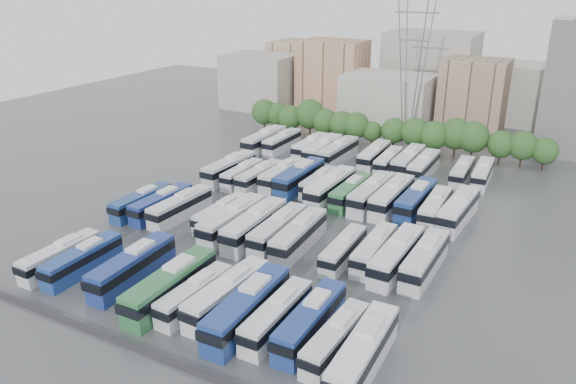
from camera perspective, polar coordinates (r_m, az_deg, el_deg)
The scene contains 52 objects.
ground at distance 81.85m, azimuth 0.08°, elevation -3.16°, with size 220.00×220.00×0.00m, color #424447.
parapet at distance 58.78m, azimuth -15.98°, elevation -14.70°, with size 56.00×0.50×0.50m, color #2D2D30.
tree_line at distance 117.33m, azimuth 9.68°, elevation 6.47°, with size 64.33×7.74×8.28m.
city_buildings at distance 146.19m, azimuth 11.19°, elevation 10.75°, with size 102.00×35.00×20.00m.
electricity_pylon at distance 121.14m, azimuth 12.63°, elevation 13.66°, with size 9.00×6.91×33.83m.
bus_r0_s1 at distance 74.46m, azimuth -22.11°, elevation -6.05°, with size 2.59×11.20×3.50m.
bus_r0_s2 at distance 72.54m, azimuth -20.15°, elevation -6.48°, with size 2.62×11.35×3.55m.
bus_r0_s4 at distance 68.68m, azimuth -15.50°, elevation -7.28°, with size 3.35×13.10×4.08m.
bus_r0_s6 at distance 63.66m, azimuth -11.84°, elevation -9.26°, with size 3.17×13.64×4.27m.
bus_r0_s7 at distance 62.33m, azimuth -9.44°, elevation -10.23°, with size 2.85×10.99×3.42m.
bus_r0_s8 at distance 61.43m, azimuth -6.17°, elevation -10.27°, with size 3.39×12.71×3.95m.
bus_r0_s9 at distance 58.78m, azimuth -4.16°, elevation -11.61°, with size 3.35×13.73×4.28m.
bus_r0_s10 at distance 58.00m, azimuth -1.15°, elevation -12.45°, with size 2.52×11.52×3.61m.
bus_r0_s11 at distance 57.15m, azimuth 2.29°, elevation -12.90°, with size 2.77×12.27×3.84m.
bus_r0_s12 at distance 55.25m, azimuth 4.86°, elevation -14.61°, with size 2.87×10.91×3.39m.
bus_r0_s13 at distance 53.34m, azimuth 7.66°, elevation -15.84°, with size 3.07×12.86×4.02m.
bus_r1_s0 at distance 87.53m, azimuth -14.66°, elevation -0.97°, with size 2.79×11.40×3.56m.
bus_r1_s1 at distance 85.98m, azimuth -12.73°, elevation -1.16°, with size 3.02×11.84×3.69m.
bus_r1_s2 at distance 84.21m, azimuth -10.90°, elevation -1.47°, with size 3.11×12.06×3.75m.
bus_r1_s4 at distance 81.21m, azimuth -6.77°, elevation -2.21°, with size 2.68×11.15×3.48m.
bus_r1_s5 at distance 78.10m, azimuth -5.62°, elevation -2.87°, with size 3.09×13.46×4.21m.
bus_r1_s6 at distance 76.42m, azimuth -3.41°, elevation -3.36°, with size 3.21×13.58×4.24m.
bus_r1_s7 at distance 75.25m, azimuth -1.01°, elevation -3.85°, with size 3.01×12.66×3.95m.
bus_r1_s8 at distance 73.64m, azimuth 1.10°, elevation -4.42°, with size 3.33×12.89×4.01m.
bus_r1_s10 at distance 70.99m, azimuth 5.64°, elevation -5.85°, with size 2.57×10.84×3.39m.
bus_r1_s11 at distance 71.40m, azimuth 8.76°, elevation -5.76°, with size 2.64×11.40×3.57m.
bus_r1_s12 at distance 69.87m, azimuth 10.99°, elevation -6.33°, with size 3.17×13.08×4.08m.
bus_r1_s13 at distance 69.80m, azimuth 13.74°, elevation -6.67°, with size 2.88×12.59×3.94m.
bus_r2_s1 at distance 99.10m, azimuth -5.98°, elevation 2.43°, with size 3.30×12.92×4.02m.
bus_r2_s2 at distance 96.99m, azimuth -4.67°, elevation 1.85°, with size 2.50×10.81×3.38m.
bus_r2_s3 at distance 95.39m, azimuth -2.92°, elevation 1.63°, with size 2.97×11.64×3.62m.
bus_r2_s4 at distance 95.52m, azimuth -0.62°, elevation 1.75°, with size 2.67×12.17×3.82m.
bus_r2_s5 at distance 93.88m, azimuth 1.18°, elevation 1.52°, with size 3.11×13.51×4.23m.
bus_r2_s6 at distance 92.88m, azimuth 3.17°, elevation 0.99°, with size 2.41×10.84×3.40m.
bus_r2_s7 at distance 89.74m, azimuth 4.34°, elevation 0.49°, with size 3.31×13.50×4.21m.
bus_r2_s8 at distance 88.81m, azimuth 6.37°, elevation 0.01°, with size 2.73×11.81×3.69m.
bus_r2_s9 at distance 88.06m, azimuth 8.49°, elevation -0.13°, with size 3.25×13.33×4.16m.
bus_r2_s10 at distance 87.27m, azimuth 10.50°, elevation -0.46°, with size 3.12×13.37×4.18m.
bus_r2_s11 at distance 86.86m, azimuth 12.87°, elevation -0.79°, with size 3.07×13.07×4.09m.
bus_r2_s12 at distance 85.30m, azimuth 14.73°, elevation -1.53°, with size 2.91×11.87×3.70m.
bus_r2_s13 at distance 84.77m, azimuth 16.91°, elevation -1.75°, with size 3.52×13.31×4.14m.
bus_r3_s0 at distance 114.88m, azimuth -2.41°, elevation 5.27°, with size 2.99×13.52×4.24m.
bus_r3_s1 at distance 114.63m, azimuth -0.61°, elevation 5.13°, with size 2.78×12.05×3.77m.
bus_r3_s3 at distance 111.58m, azimuth 2.33°, elevation 4.65°, with size 2.65×12.00×3.76m.
bus_r3_s4 at distance 109.13m, azimuth 3.58°, elevation 4.34°, with size 2.95×13.14×4.12m.
bus_r3_s5 at distance 107.74m, azimuth 5.09°, elevation 4.07°, with size 3.34×13.29×4.14m.
bus_r3_s7 at distance 107.05m, azimuth 8.74°, elevation 3.71°, with size 3.08×12.44×3.88m.
bus_r3_s8 at distance 104.73m, azimuth 10.16°, elevation 3.12°, with size 2.88×11.36×3.54m.
bus_r3_s9 at distance 104.40m, azimuth 12.11°, elevation 3.08°, with size 2.96×13.12×4.11m.
bus_r3_s10 at distance 102.55m, azimuth 13.61°, elevation 2.57°, with size 2.78×12.60×3.95m.
bus_r3_s12 at distance 101.95m, azimuth 17.25°, elevation 1.97°, with size 2.87×11.39×3.55m.
bus_r3_s13 at distance 102.24m, azimuth 19.15°, elevation 1.80°, with size 3.03×11.49×3.57m.
Camera 1 is at (35.42, -65.40, 34.17)m, focal length 35.00 mm.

